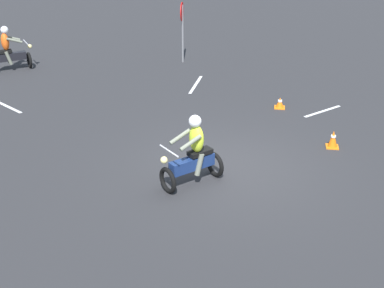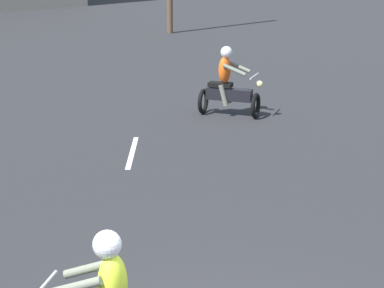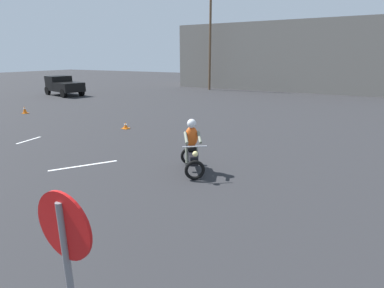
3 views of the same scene
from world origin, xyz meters
The scene contains 2 objects.
motorcycle_rider_background centered at (6.61, 8.57, 0.73)m, with size 1.30×1.49×1.66m.
lane_stripe_ne centered at (3.24, 7.29, 0.00)m, with size 0.10×2.16×0.01m, color silver.
Camera 2 is at (-3.91, -5.13, 4.44)m, focal length 70.00 mm.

